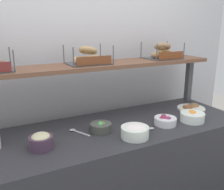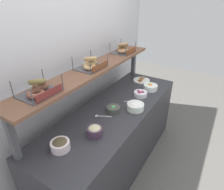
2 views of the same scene
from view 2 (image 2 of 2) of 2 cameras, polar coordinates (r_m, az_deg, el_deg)
name	(u,v)px [view 2 (image 2 of 2)]	position (r m, az deg, el deg)	size (l,w,h in m)	color
ground_plane	(114,163)	(2.72, 0.58, -19.35)	(8.00, 8.00, 0.00)	#595651
back_wall	(74,70)	(2.31, -11.15, 7.28)	(3.34, 0.06, 2.40)	silver
deli_counter	(114,138)	(2.42, 0.63, -12.57)	(2.14, 0.70, 0.85)	#2D2D33
shelf_riser_left	(13,138)	(1.64, -27.17, -11.24)	(0.05, 0.05, 0.40)	#4C4C51
shelf_riser_right	(133,62)	(3.01, 6.30, 9.59)	(0.05, 0.05, 0.40)	#4C4C51
upper_shelf	(93,69)	(2.11, -5.59, 7.61)	(2.10, 0.32, 0.03)	brown
bowl_tuna_salad	(95,131)	(1.78, -5.11, -10.39)	(0.14, 0.14, 0.10)	#4B3348
bowl_fruit_salad	(150,87)	(2.61, 11.24, 2.31)	(0.18, 0.18, 0.08)	white
bowl_beet_salad	(140,94)	(2.43, 8.36, 0.39)	(0.16, 0.16, 0.07)	white
bowl_cream_cheese	(135,106)	(2.14, 6.92, -3.21)	(0.19, 0.19, 0.09)	white
bowl_veggie_mix	(113,109)	(2.10, 0.36, -4.07)	(0.15, 0.15, 0.07)	#474B43
bowl_chocolate_spread	(60,145)	(1.69, -14.98, -13.91)	(0.16, 0.16, 0.10)	white
serving_plate_white	(141,80)	(2.86, 8.65, 4.32)	(0.24, 0.24, 0.04)	white
serving_spoon_near_plate	(134,101)	(2.31, 6.47, -1.78)	(0.12, 0.15, 0.01)	#B7B7BC
serving_spoon_by_edge	(100,116)	(2.03, -3.45, -6.21)	(0.10, 0.16, 0.01)	#B7B7BC
bagel_basket_cinnamon_raisin	(39,89)	(1.64, -20.69, 1.78)	(0.31, 0.24, 0.15)	#4C4C51
bagel_basket_sesame	(91,64)	(2.09, -6.21, 9.10)	(0.32, 0.26, 0.14)	#4C4C51
bagel_basket_everything	(123,49)	(2.64, 3.29, 13.38)	(0.30, 0.24, 0.15)	#4C4C51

